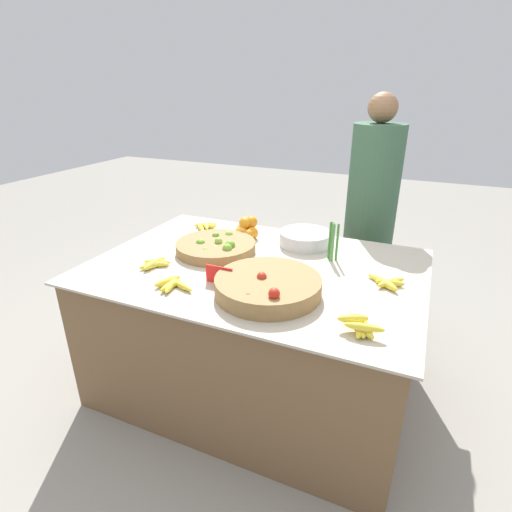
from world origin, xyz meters
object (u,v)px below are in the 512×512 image
tomato_basket (268,286)px  metal_bowl (305,238)px  price_sign (219,275)px  lime_bowl (216,247)px  vendor_person (369,226)px

tomato_basket → metal_bowl: 0.62m
metal_bowl → price_sign: price_sign is taller
lime_bowl → price_sign: same height
price_sign → metal_bowl: bearing=69.8°
tomato_basket → price_sign: 0.24m
price_sign → vendor_person: (0.49, 1.19, -0.07)m
price_sign → lime_bowl: bearing=120.1°
lime_bowl → price_sign: 0.39m
lime_bowl → tomato_basket: (0.44, -0.33, 0.01)m
tomato_basket → vendor_person: 1.22m
metal_bowl → vendor_person: vendor_person is taller
lime_bowl → tomato_basket: tomato_basket is taller
lime_bowl → vendor_person: 1.10m
lime_bowl → price_sign: bearing=-59.0°
price_sign → vendor_person: bearing=66.6°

